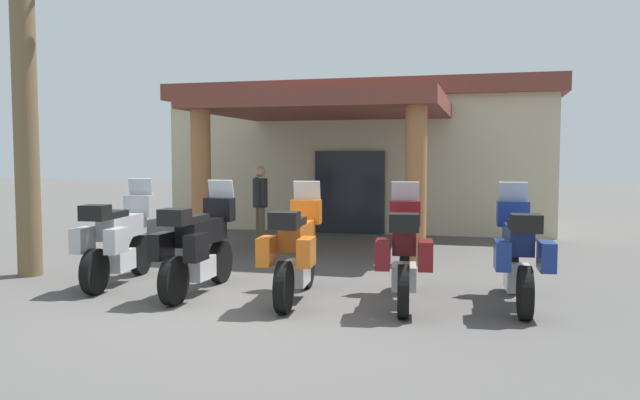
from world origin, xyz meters
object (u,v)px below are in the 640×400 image
Objects in this scene: motel_building at (370,155)px; motorcycle_orange at (296,249)px; motorcycle_black at (198,245)px; pedestrian at (260,200)px; motorcycle_blue at (519,253)px; motorcycle_silver at (118,239)px; motorcycle_maroon at (404,252)px.

motel_building reaches higher than motorcycle_orange.
motel_building is 5.01× the size of motorcycle_black.
pedestrian reaches higher than motorcycle_orange.
pedestrian reaches higher than motorcycle_blue.
motorcycle_black is at bearing -107.97° from motorcycle_silver.
motorcycle_black is 4.57m from pedestrian.
motorcycle_silver and motorcycle_maroon have the same top height.
motorcycle_maroon is at bearing -99.13° from motorcycle_silver.
motel_building is at bearing -3.98° from motorcycle_black.
motel_building is 10.44m from motorcycle_black.
pedestrian is at bearing 20.26° from motorcycle_orange.
motorcycle_black is (-0.91, -10.31, -1.32)m from motel_building.
motorcycle_orange is at bearing 94.56° from motorcycle_blue.
motorcycle_black is at bearing -93.47° from motel_building.
motorcycle_black is at bearing 85.32° from motorcycle_maroon.
motel_building reaches higher than pedestrian.
pedestrian is (0.89, 4.19, 0.33)m from motorcycle_silver.
motorcycle_maroon is at bearing -90.13° from motorcycle_orange.
motorcycle_silver is at bearing -139.24° from pedestrian.
motorcycle_orange is (2.95, -0.41, 0.00)m from motorcycle_silver.
motorcycle_blue is (3.52, -10.04, -1.32)m from motel_building.
motorcycle_black is 1.25× the size of pedestrian.
pedestrian is (-2.06, 4.60, 0.33)m from motorcycle_orange.
motorcycle_maroon is (1.48, 0.10, 0.00)m from motorcycle_orange.
motorcycle_silver is 1.51m from motorcycle_black.
motel_building is 5.01× the size of motorcycle_silver.
motorcycle_maroon is (2.05, -10.29, -1.32)m from motel_building.
pedestrian is (-1.49, -5.79, -0.99)m from motel_building.
motorcycle_blue is 1.26× the size of pedestrian.
pedestrian reaches higher than motorcycle_silver.
motorcycle_silver is at bearing 78.17° from motorcycle_black.
motorcycle_silver is 5.91m from motorcycle_blue.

